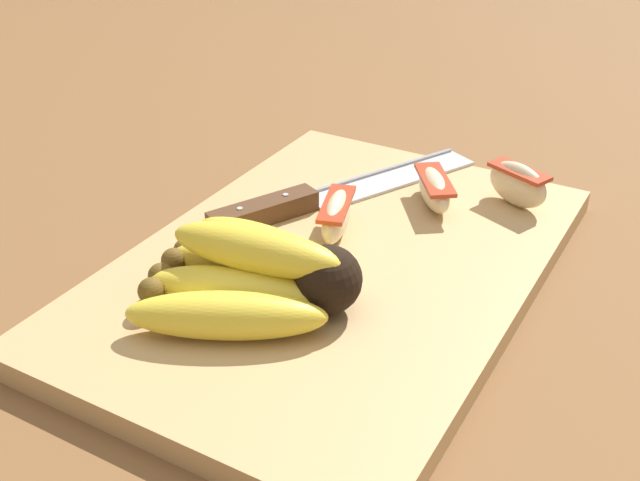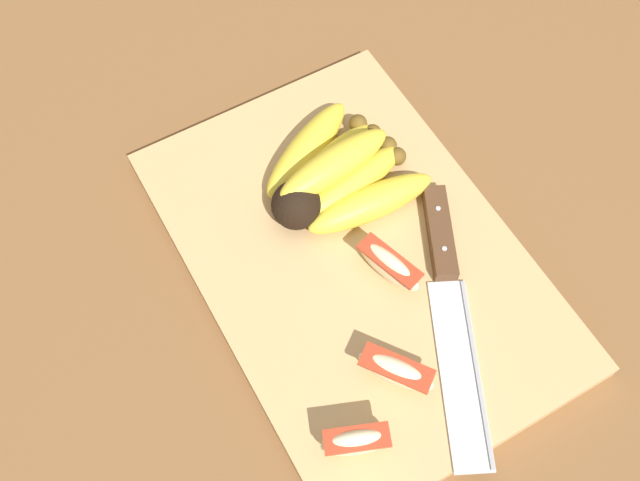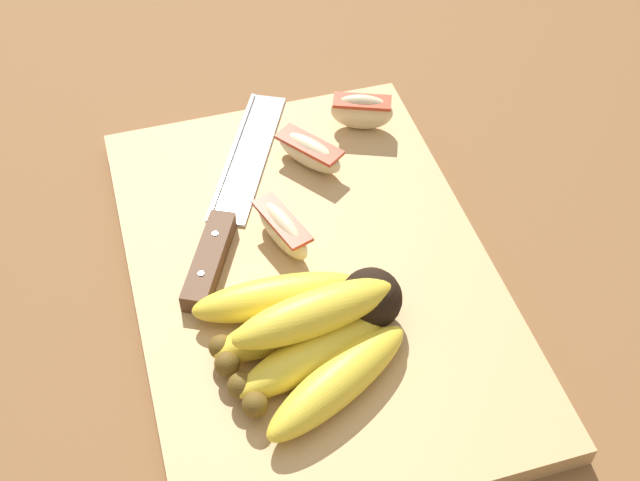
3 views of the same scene
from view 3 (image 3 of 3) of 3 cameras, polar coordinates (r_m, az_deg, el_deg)
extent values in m
plane|color=brown|center=(0.73, 0.98, -3.66)|extent=(6.00, 6.00, 0.00)
cube|color=tan|center=(0.73, -0.54, -2.39)|extent=(0.44, 0.30, 0.02)
sphere|color=black|center=(0.67, 3.44, -3.91)|extent=(0.05, 0.05, 0.05)
ellipsoid|color=yellow|center=(0.68, -2.86, -3.81)|extent=(0.04, 0.14, 0.03)
sphere|color=brown|center=(0.66, -6.64, -7.10)|extent=(0.02, 0.02, 0.02)
ellipsoid|color=yellow|center=(0.66, -1.58, -5.60)|extent=(0.06, 0.14, 0.03)
sphere|color=brown|center=(0.65, -6.25, -8.21)|extent=(0.02, 0.02, 0.02)
ellipsoid|color=yellow|center=(0.65, -0.22, -7.46)|extent=(0.08, 0.14, 0.03)
sphere|color=brown|center=(0.64, -5.35, -9.65)|extent=(0.02, 0.02, 0.02)
ellipsoid|color=yellow|center=(0.63, 1.22, -9.42)|extent=(0.10, 0.14, 0.03)
sphere|color=brown|center=(0.63, -4.39, -10.91)|extent=(0.02, 0.02, 0.02)
ellipsoid|color=yellow|center=(0.64, -0.40, -4.90)|extent=(0.06, 0.13, 0.04)
cube|color=silver|center=(0.82, -4.82, 5.67)|extent=(0.18, 0.11, 0.00)
cube|color=#99999E|center=(0.82, -5.88, 5.92)|extent=(0.16, 0.08, 0.00)
cube|color=#51331E|center=(0.72, -7.42, -1.34)|extent=(0.10, 0.06, 0.02)
cylinder|color=#B2B2B7|center=(0.70, -7.97, -2.21)|extent=(0.00, 0.01, 0.00)
cylinder|color=#B2B2B7|center=(0.73, -7.03, 0.48)|extent=(0.01, 0.01, 0.00)
ellipsoid|color=beige|center=(0.80, -0.72, 5.91)|extent=(0.07, 0.06, 0.03)
cube|color=#B2381E|center=(0.79, -0.73, 6.43)|extent=(0.07, 0.06, 0.00)
ellipsoid|color=beige|center=(0.84, 2.81, 8.59)|extent=(0.04, 0.06, 0.04)
cube|color=#B2381E|center=(0.83, 2.85, 9.28)|extent=(0.04, 0.06, 0.00)
ellipsoid|color=beige|center=(0.73, -2.53, 0.72)|extent=(0.07, 0.04, 0.04)
cube|color=#B2381E|center=(0.72, -2.56, 1.34)|extent=(0.07, 0.04, 0.00)
camera|label=1|loc=(0.44, 58.82, -11.33)|focal=44.32mm
camera|label=2|loc=(0.79, 13.10, 54.59)|focal=41.63mm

